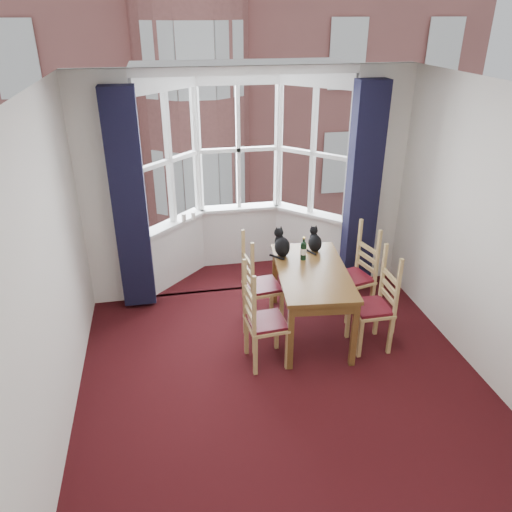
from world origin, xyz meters
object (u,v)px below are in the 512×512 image
object	(u,v)px
chair_left_far	(255,288)
cat_right	(315,241)
chair_right_far	(359,277)
chair_left_near	(258,325)
wine_bottle	(303,250)
chair_right_near	(379,308)
cat_left	(282,245)
candle_tall	(184,217)
candle_short	(193,216)
dining_table	(312,278)

from	to	relation	value
chair_left_far	cat_right	world-z (taller)	cat_right
chair_right_far	chair_left_near	bearing A→B (deg)	-151.38
wine_bottle	chair_right_near	bearing A→B (deg)	-44.67
cat_left	candle_tall	bearing A→B (deg)	134.81
candle_tall	candle_short	size ratio (longest dim) A/B	1.02
dining_table	chair_left_far	bearing A→B (deg)	155.27
chair_right_far	wine_bottle	xyz separation A→B (m)	(-0.72, -0.02, 0.44)
cat_left	chair_left_far	bearing A→B (deg)	-155.06
cat_right	chair_right_far	bearing A→B (deg)	-19.66
cat_right	wine_bottle	bearing A→B (deg)	-133.80
cat_right	candle_tall	distance (m)	1.78
dining_table	cat_left	xyz separation A→B (m)	(-0.24, 0.43, 0.23)
chair_right_near	chair_right_far	size ratio (longest dim) A/B	1.00
wine_bottle	candle_short	distance (m)	1.70
dining_table	wine_bottle	world-z (taller)	wine_bottle
chair_left_far	cat_left	xyz separation A→B (m)	(0.34, 0.16, 0.45)
chair_right_far	candle_short	xyz separation A→B (m)	(-1.86, 1.23, 0.45)
chair_left_near	candle_tall	xyz separation A→B (m)	(-0.60, 1.95, 0.45)
chair_right_far	candle_short	bearing A→B (deg)	146.62
chair_right_far	cat_left	bearing A→B (deg)	171.77
chair_left_far	wine_bottle	distance (m)	0.71
candle_tall	chair_left_near	bearing A→B (deg)	-72.81
chair_right_near	candle_tall	bearing A→B (deg)	135.91
dining_table	cat_left	size ratio (longest dim) A/B	4.33
chair_right_near	wine_bottle	distance (m)	1.04
dining_table	candle_short	world-z (taller)	candle_short
dining_table	cat_right	bearing A→B (deg)	70.73
cat_left	cat_right	distance (m)	0.42
cat_left	wine_bottle	bearing A→B (deg)	-35.83
chair_left_far	candle_tall	bearing A→B (deg)	120.35
chair_left_far	wine_bottle	world-z (taller)	wine_bottle
cat_left	cat_right	size ratio (longest dim) A/B	1.13
cat_right	wine_bottle	size ratio (longest dim) A/B	1.10
chair_left_far	cat_left	size ratio (longest dim) A/B	2.69
dining_table	chair_right_near	bearing A→B (deg)	-31.37
dining_table	chair_left_near	xyz separation A→B (m)	(-0.70, -0.46, -0.22)
chair_left_far	cat_right	distance (m)	0.89
chair_right_near	wine_bottle	bearing A→B (deg)	135.33
wine_bottle	candle_tall	bearing A→B (deg)	136.21
chair_left_far	candle_short	xyz separation A→B (m)	(-0.59, 1.25, 0.45)
chair_right_near	wine_bottle	world-z (taller)	wine_bottle
candle_tall	candle_short	xyz separation A→B (m)	(0.12, 0.03, -0.00)
cat_left	wine_bottle	xyz separation A→B (m)	(0.21, -0.16, -0.01)
chair_right_near	cat_left	distance (m)	1.29
chair_right_near	dining_table	bearing A→B (deg)	148.63
dining_table	chair_right_far	size ratio (longest dim) A/B	1.61
cat_left	candle_short	distance (m)	1.44
cat_left	candle_short	xyz separation A→B (m)	(-0.93, 1.09, -0.00)
chair_right_near	cat_left	world-z (taller)	cat_left
dining_table	cat_right	xyz separation A→B (m)	(0.17, 0.48, 0.21)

